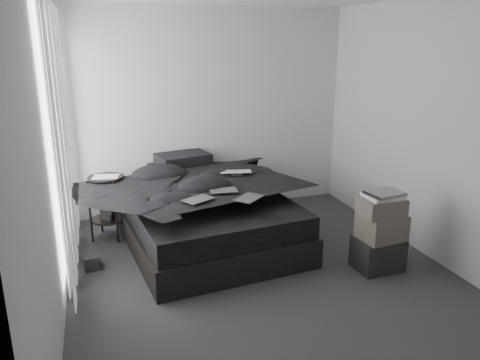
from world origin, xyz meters
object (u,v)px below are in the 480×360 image
object	(u,v)px
laptop	(236,167)
side_stand	(108,208)
bed	(205,228)
box_lower	(378,253)

from	to	relation	value
laptop	side_stand	bearing A→B (deg)	178.56
bed	side_stand	size ratio (longest dim) A/B	3.08
bed	box_lower	xyz separation A→B (m)	(1.47, -1.17, 0.01)
box_lower	side_stand	bearing A→B (deg)	147.24
bed	side_stand	xyz separation A→B (m)	(-1.03, 0.43, 0.21)
box_lower	bed	bearing A→B (deg)	141.40
bed	laptop	xyz separation A→B (m)	(0.40, 0.10, 0.66)
side_stand	box_lower	xyz separation A→B (m)	(2.50, -1.61, -0.20)
bed	side_stand	bearing A→B (deg)	150.91
side_stand	bed	bearing A→B (deg)	-22.86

